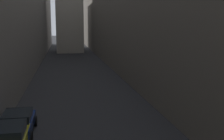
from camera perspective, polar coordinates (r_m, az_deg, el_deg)
ground_plane at (r=42.72m, az=-7.66°, el=0.30°), size 264.00×264.00×0.00m
building_block_right at (r=45.91m, az=5.55°, el=13.17°), size 10.04×108.00×19.52m
parked_car_left_far at (r=17.95m, az=-18.73°, el=-10.19°), size 1.96×3.96×1.42m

